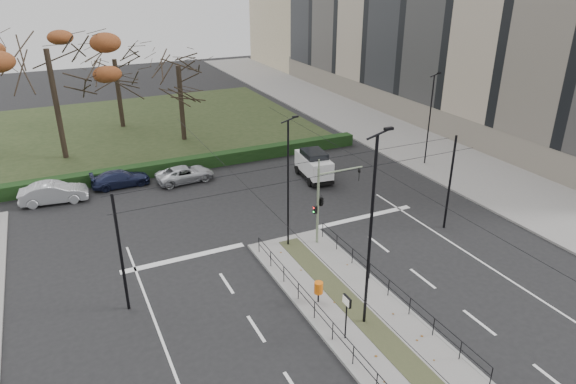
# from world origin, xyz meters

# --- Properties ---
(ground) EXTENTS (140.00, 140.00, 0.00)m
(ground) POSITION_xyz_m (0.00, 0.00, 0.00)
(ground) COLOR black
(ground) RESTS_ON ground
(median_island) EXTENTS (4.40, 15.00, 0.14)m
(median_island) POSITION_xyz_m (0.00, -2.50, 0.07)
(median_island) COLOR slate
(median_island) RESTS_ON ground
(sidewalk_east) EXTENTS (8.00, 90.00, 0.14)m
(sidewalk_east) POSITION_xyz_m (18.00, 22.00, 0.07)
(sidewalk_east) COLOR slate
(sidewalk_east) RESTS_ON ground
(park) EXTENTS (38.00, 26.00, 0.10)m
(park) POSITION_xyz_m (-6.00, 32.00, 0.05)
(park) COLOR #233018
(park) RESTS_ON ground
(hedge) EXTENTS (38.00, 1.00, 1.00)m
(hedge) POSITION_xyz_m (-6.00, 18.60, 0.50)
(hedge) COLOR black
(hedge) RESTS_ON ground
(apartment_block) EXTENTS (13.09, 52.10, 21.64)m
(apartment_block) POSITION_xyz_m (27.97, 23.97, 10.39)
(apartment_block) COLOR #C6B38F
(apartment_block) RESTS_ON ground
(median_railing) EXTENTS (4.14, 13.24, 0.92)m
(median_railing) POSITION_xyz_m (0.00, -2.60, 0.98)
(median_railing) COLOR black
(median_railing) RESTS_ON median_island
(catenary) EXTENTS (20.00, 34.00, 6.00)m
(catenary) POSITION_xyz_m (0.00, 1.62, 3.42)
(catenary) COLOR black
(catenary) RESTS_ON ground
(traffic_light) EXTENTS (3.14, 1.80, 4.62)m
(traffic_light) POSITION_xyz_m (1.71, 3.58, 2.83)
(traffic_light) COLOR gray
(traffic_light) RESTS_ON median_island
(litter_bin) EXTENTS (0.43, 0.43, 1.09)m
(litter_bin) POSITION_xyz_m (-1.29, -1.58, 0.92)
(litter_bin) COLOR black
(litter_bin) RESTS_ON median_island
(info_panel) EXTENTS (0.12, 0.56, 2.15)m
(info_panel) POSITION_xyz_m (-1.51, -4.40, 1.83)
(info_panel) COLOR black
(info_panel) RESTS_ON median_island
(streetlamp_median_near) EXTENTS (0.76, 0.16, 9.09)m
(streetlamp_median_near) POSITION_xyz_m (-0.11, -3.80, 4.76)
(streetlamp_median_near) COLOR black
(streetlamp_median_near) RESTS_ON median_island
(streetlamp_median_far) EXTENTS (0.64, 0.13, 7.62)m
(streetlamp_median_far) POSITION_xyz_m (-0.18, 4.06, 4.01)
(streetlamp_median_far) COLOR black
(streetlamp_median_far) RESTS_ON median_island
(streetlamp_sidewalk) EXTENTS (0.61, 0.13, 7.34)m
(streetlamp_sidewalk) POSITION_xyz_m (15.74, 11.37, 3.87)
(streetlamp_sidewalk) COLOR black
(streetlamp_sidewalk) RESTS_ON sidewalk_east
(parked_car_second) EXTENTS (4.55, 2.01, 1.45)m
(parked_car_second) POSITION_xyz_m (-12.09, 16.50, 0.73)
(parked_car_second) COLOR #B9BCC1
(parked_car_second) RESTS_ON ground
(parked_car_third) EXTENTS (4.19, 1.74, 1.21)m
(parked_car_third) POSITION_xyz_m (-7.50, 17.48, 0.60)
(parked_car_third) COLOR #1B213F
(parked_car_third) RESTS_ON ground
(parked_car_fourth) EXTENTS (4.47, 2.33, 1.20)m
(parked_car_fourth) POSITION_xyz_m (-2.95, 16.32, 0.60)
(parked_car_fourth) COLOR #B9BCC1
(parked_car_fourth) RESTS_ON ground
(white_van) EXTENTS (2.23, 4.19, 2.21)m
(white_van) POSITION_xyz_m (6.07, 12.65, 1.16)
(white_van) COLOR white
(white_van) RESTS_ON ground
(rust_tree) EXTENTS (9.08, 9.08, 11.80)m
(rust_tree) POSITION_xyz_m (-10.76, 25.64, 9.06)
(rust_tree) COLOR black
(rust_tree) RESTS_ON park
(bare_tree_center) EXTENTS (7.14, 7.14, 8.85)m
(bare_tree_center) POSITION_xyz_m (-4.87, 33.07, 6.27)
(bare_tree_center) COLOR black
(bare_tree_center) RESTS_ON park
(bare_tree_near) EXTENTS (6.28, 6.28, 9.03)m
(bare_tree_near) POSITION_xyz_m (-0.38, 26.25, 6.39)
(bare_tree_near) COLOR black
(bare_tree_near) RESTS_ON park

